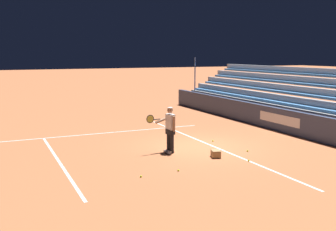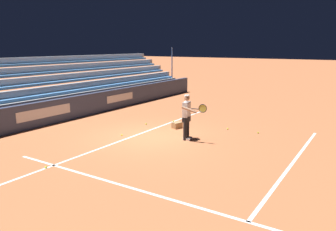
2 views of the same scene
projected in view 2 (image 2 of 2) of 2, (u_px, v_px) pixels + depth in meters
name	position (u px, v px, depth m)	size (l,w,h in m)	color
ground_plane	(148.00, 136.00, 12.94)	(160.00, 160.00, 0.00)	#B7663D
court_baseline_white	(138.00, 135.00, 13.20)	(12.00, 0.10, 0.01)	white
court_sideline_white	(184.00, 203.00, 7.44)	(0.10, 12.00, 0.01)	white
court_service_line_white	(293.00, 162.00, 10.04)	(8.22, 0.10, 0.01)	white
back_wall_sponsor_board	(62.00, 110.00, 15.45)	(23.79, 0.25, 1.10)	#384260
bleacher_stand	(32.00, 101.00, 16.58)	(22.60, 3.20, 3.40)	#9EA3A8
tennis_player	(187.00, 117.00, 12.32)	(0.59, 1.04, 1.71)	black
ball_box_cardboard	(177.00, 125.00, 14.20)	(0.40, 0.30, 0.26)	#A87F51
tennis_ball_near_player	(146.00, 124.00, 14.85)	(0.07, 0.07, 0.07)	#CCE533
tennis_ball_far_right	(228.00, 129.00, 13.98)	(0.07, 0.07, 0.07)	#CCE533
tennis_ball_midcourt	(173.00, 121.00, 15.38)	(0.07, 0.07, 0.07)	#CCE533
tennis_ball_stray_back	(122.00, 135.00, 13.02)	(0.07, 0.07, 0.07)	#CCE533
tennis_ball_far_left	(46.00, 167.00, 9.57)	(0.07, 0.07, 0.07)	#CCE533
tennis_ball_by_box	(258.00, 133.00, 13.37)	(0.07, 0.07, 0.07)	#CCE533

